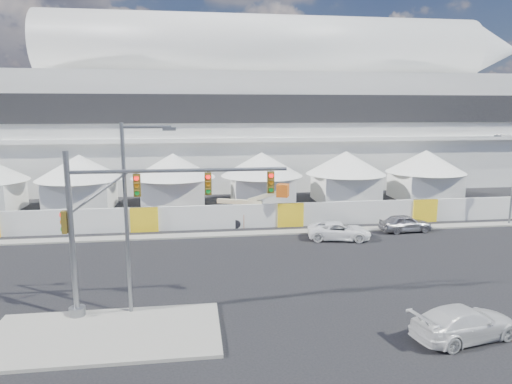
{
  "coord_description": "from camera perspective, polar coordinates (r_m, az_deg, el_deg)",
  "views": [
    {
      "loc": [
        -2.01,
        -22.14,
        9.75
      ],
      "look_at": [
        2.46,
        10.0,
        3.85
      ],
      "focal_mm": 32.0,
      "sensor_mm": 36.0,
      "label": 1
    }
  ],
  "objects": [
    {
      "name": "stadium",
      "position": [
        64.54,
        1.67,
        10.04
      ],
      "size": [
        80.0,
        24.8,
        21.98
      ],
      "color": "silver",
      "rests_on": "ground"
    },
    {
      "name": "boom_lift",
      "position": [
        39.09,
        -2.79,
        -2.64
      ],
      "size": [
        7.56,
        2.9,
        3.7
      ],
      "rotation": [
        0.0,
        0.0,
        -0.38
      ],
      "color": "#CB5613",
      "rests_on": "ground"
    },
    {
      "name": "median_island",
      "position": [
        21.82,
        -18.37,
        -16.57
      ],
      "size": [
        10.0,
        5.0,
        0.15
      ],
      "primitive_type": "cube",
      "color": "gray",
      "rests_on": "ground"
    },
    {
      "name": "far_curb",
      "position": [
        42.17,
        23.87,
        -3.87
      ],
      "size": [
        80.0,
        1.2,
        0.12
      ],
      "primitive_type": "cube",
      "color": "gray",
      "rests_on": "ground"
    },
    {
      "name": "ground",
      "position": [
        24.28,
        -2.57,
        -13.37
      ],
      "size": [
        160.0,
        160.0,
        0.0
      ],
      "primitive_type": "plane",
      "color": "black",
      "rests_on": "ground"
    },
    {
      "name": "pickup_near",
      "position": [
        22.26,
        24.62,
        -14.64
      ],
      "size": [
        2.96,
        5.2,
        1.42
      ],
      "primitive_type": "imported",
      "rotation": [
        0.0,
        0.0,
        1.78
      ],
      "color": "silver",
      "rests_on": "ground"
    },
    {
      "name": "sedan_silver",
      "position": [
        38.74,
        18.15,
        -3.71
      ],
      "size": [
        1.93,
        4.25,
        1.41
      ],
      "primitive_type": "imported",
      "rotation": [
        0.0,
        0.0,
        1.64
      ],
      "color": "#9B9B9F",
      "rests_on": "ground"
    },
    {
      "name": "streetlight_curb",
      "position": [
        43.98,
        29.39,
        2.21
      ],
      "size": [
        2.33,
        0.52,
        7.85
      ],
      "color": "slate",
      "rests_on": "ground"
    },
    {
      "name": "hoarding_fence",
      "position": [
        38.51,
        4.3,
        -2.85
      ],
      "size": [
        70.0,
        0.25,
        2.0
      ],
      "primitive_type": "cube",
      "color": "silver",
      "rests_on": "ground"
    },
    {
      "name": "pickup_curb",
      "position": [
        35.26,
        10.35,
        -4.8
      ],
      "size": [
        3.1,
        5.1,
        1.32
      ],
      "primitive_type": "imported",
      "rotation": [
        0.0,
        0.0,
        1.37
      ],
      "color": "white",
      "rests_on": "ground"
    },
    {
      "name": "tent_row",
      "position": [
        46.68,
        -4.76,
        2.15
      ],
      "size": [
        53.4,
        8.4,
        5.4
      ],
      "color": "white",
      "rests_on": "ground"
    },
    {
      "name": "traffic_mast",
      "position": [
        22.07,
        -16.8,
        -3.97
      ],
      "size": [
        10.38,
        0.76,
        7.78
      ],
      "color": "slate",
      "rests_on": "median_island"
    },
    {
      "name": "lot_car_b",
      "position": [
        48.76,
        23.86,
        -1.35
      ],
      "size": [
        2.11,
        3.94,
        1.28
      ],
      "primitive_type": "imported",
      "rotation": [
        0.0,
        0.0,
        1.74
      ],
      "color": "black",
      "rests_on": "ground"
    },
    {
      "name": "streetlight_median",
      "position": [
        21.89,
        -15.36,
        -1.72
      ],
      "size": [
        2.49,
        0.25,
        9.01
      ],
      "color": "gray",
      "rests_on": "median_island"
    }
  ]
}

